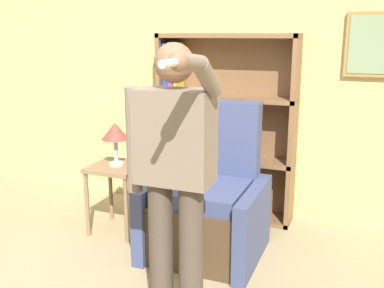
{
  "coord_description": "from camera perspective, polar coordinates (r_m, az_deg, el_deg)",
  "views": [
    {
      "loc": [
        1.45,
        -2.06,
        1.72
      ],
      "look_at": [
        0.39,
        0.63,
        1.0
      ],
      "focal_mm": 42.0,
      "sensor_mm": 36.0,
      "label": 1
    }
  ],
  "objects": [
    {
      "name": "person_standing",
      "position": [
        2.61,
        -2.31,
        -2.87
      ],
      "size": [
        0.59,
        0.78,
        1.67
      ],
      "color": "#473D33",
      "rests_on": "ground_plane"
    },
    {
      "name": "armchair",
      "position": [
        3.6,
        1.99,
        -7.9
      ],
      "size": [
        0.88,
        0.81,
        1.19
      ],
      "color": "#4C3823",
      "rests_on": "ground_plane"
    },
    {
      "name": "wall_back",
      "position": [
        4.34,
        2.15,
        9.76
      ],
      "size": [
        8.0,
        0.11,
        2.8
      ],
      "color": "tan",
      "rests_on": "ground_plane"
    },
    {
      "name": "bookcase",
      "position": [
        4.24,
        2.71,
        1.85
      ],
      "size": [
        1.29,
        0.28,
        1.71
      ],
      "color": "brown",
      "rests_on": "ground_plane"
    },
    {
      "name": "side_table",
      "position": [
        3.97,
        -9.51,
        -4.18
      ],
      "size": [
        0.44,
        0.44,
        0.61
      ],
      "color": "#846647",
      "rests_on": "ground_plane"
    },
    {
      "name": "table_lamp",
      "position": [
        3.87,
        -9.74,
        1.33
      ],
      "size": [
        0.23,
        0.23,
        0.37
      ],
      "color": "#B7B2A8",
      "rests_on": "side_table"
    }
  ]
}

